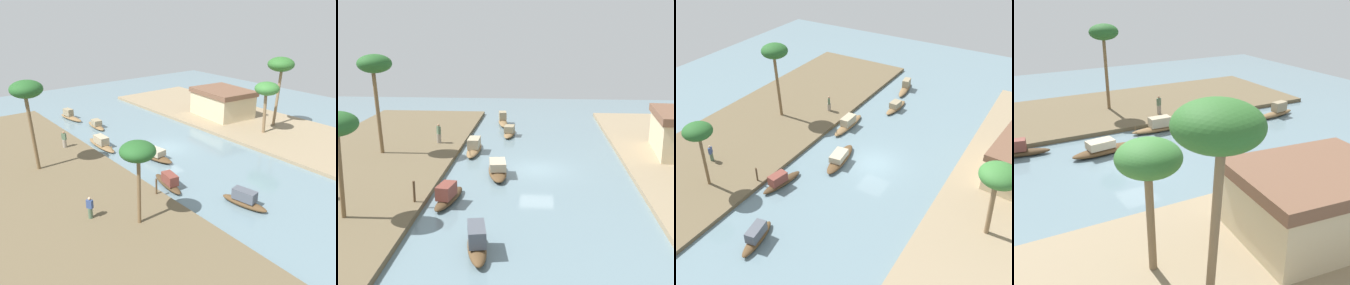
# 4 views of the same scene
# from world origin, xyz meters

# --- Properties ---
(river_water) EXTENTS (67.54, 67.54, 0.00)m
(river_water) POSITION_xyz_m (0.00, 0.00, 0.00)
(river_water) COLOR slate
(river_water) RESTS_ON ground
(riverbank_left) EXTENTS (42.14, 12.44, 0.35)m
(riverbank_left) POSITION_xyz_m (0.00, -12.70, 0.17)
(riverbank_left) COLOR brown
(riverbank_left) RESTS_ON ground
(sampan_open_hull) EXTENTS (4.53, 1.55, 1.31)m
(sampan_open_hull) POSITION_xyz_m (-15.48, -3.81, 0.44)
(sampan_open_hull) COLOR brown
(sampan_open_hull) RESTS_ON river_water
(sampan_midstream) EXTENTS (3.69, 1.54, 1.31)m
(sampan_midstream) POSITION_xyz_m (12.47, -2.68, 0.52)
(sampan_midstream) COLOR brown
(sampan_midstream) RESTS_ON river_water
(sampan_with_tall_canopy) EXTENTS (5.00, 1.05, 1.21)m
(sampan_with_tall_canopy) POSITION_xyz_m (-4.33, -5.29, 0.44)
(sampan_with_tall_canopy) COLOR brown
(sampan_with_tall_canopy) RESTS_ON river_water
(sampan_near_left_bank) EXTENTS (4.03, 1.52, 1.26)m
(sampan_near_left_bank) POSITION_xyz_m (6.77, -5.20, 0.47)
(sampan_near_left_bank) COLOR #47331E
(sampan_near_left_bank) RESTS_ON river_water
(sampan_upstream_small) EXTENTS (3.99, 1.20, 1.00)m
(sampan_upstream_small) POSITION_xyz_m (-10.40, -2.74, 0.36)
(sampan_upstream_small) COLOR brown
(sampan_upstream_small) RESTS_ON river_water
(sampan_downstream_large) EXTENTS (5.03, 1.91, 1.08)m
(sampan_downstream_large) POSITION_xyz_m (1.35, -2.78, 0.41)
(sampan_downstream_large) COLOR brown
(sampan_downstream_large) RESTS_ON river_water
(person_on_near_bank) EXTENTS (0.49, 0.41, 1.57)m
(person_on_near_bank) POSITION_xyz_m (7.49, -12.40, 1.09)
(person_on_near_bank) COLOR #4C664C
(person_on_near_bank) RESTS_ON riverbank_left
(person_by_mooring) EXTENTS (0.54, 0.54, 1.69)m
(person_by_mooring) POSITION_xyz_m (-5.81, -8.60, 1.06)
(person_by_mooring) COLOR gray
(person_by_mooring) RESTS_ON riverbank_left
(mooring_post) EXTENTS (0.14, 0.14, 1.26)m
(mooring_post) POSITION_xyz_m (7.57, -6.98, 0.98)
(mooring_post) COLOR #4C3823
(mooring_post) RESTS_ON riverbank_left
(palm_tree_left_near) EXTENTS (2.64, 2.64, 7.80)m
(palm_tree_left_near) POSITION_xyz_m (-2.37, -12.56, 7.21)
(palm_tree_left_near) COLOR brown
(palm_tree_left_near) RESTS_ON riverbank_left
(palm_tree_left_far) EXTENTS (2.29, 2.29, 5.68)m
(palm_tree_left_far) POSITION_xyz_m (9.94, -10.07, 5.28)
(palm_tree_left_far) COLOR brown
(palm_tree_left_far) RESTS_ON riverbank_left
(palm_tree_right_tall) EXTENTS (2.64, 2.64, 5.73)m
(palm_tree_right_tall) POSITION_xyz_m (3.63, 10.72, 5.22)
(palm_tree_right_tall) COLOR #7F6647
(palm_tree_right_tall) RESTS_ON riverbank_right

